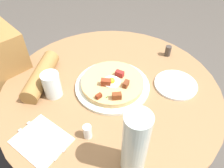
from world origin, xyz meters
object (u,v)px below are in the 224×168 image
breakfast_pizza (113,83)px  dining_table (111,115)px  pizza_plate (113,86)px  bread_plate (176,85)px  water_glass (52,85)px  knife (45,136)px  salt_shaker (88,132)px  fork (37,144)px  pepper_shaker (168,51)px  water_bottle (135,144)px  person_seated (2,111)px

breakfast_pizza → dining_table: bearing=-38.2°
dining_table → pizza_plate: bearing=151.0°
bread_plate → water_glass: (0.39, -0.30, 0.05)m
pizza_plate → water_glass: bearing=-34.4°
knife → dining_table: bearing=83.4°
bread_plate → salt_shaker: bearing=-8.6°
breakfast_pizza → fork: bearing=2.9°
fork → breakfast_pizza: bearing=83.0°
knife → pepper_shaker: (-0.66, 0.01, 0.02)m
pizza_plate → salt_shaker: bearing=26.1°
water_bottle → pepper_shaker: 0.59m
person_seated → bread_plate: person_seated is taller
bread_plate → knife: size_ratio=0.97×
person_seated → pepper_shaker: 0.89m
person_seated → pizza_plate: person_seated is taller
person_seated → bread_plate: bearing=131.9°
pizza_plate → pepper_shaker: (-0.34, 0.02, 0.02)m
breakfast_pizza → salt_shaker: 0.24m
knife → salt_shaker: 0.14m
pepper_shaker → fork: bearing=-0.3°
pepper_shaker → knife: bearing=-0.8°
knife → water_bottle: 0.32m
water_bottle → salt_shaker: water_bottle is taller
water_bottle → dining_table: bearing=-122.1°
dining_table → fork: (0.35, 0.02, 0.19)m
pepper_shaker → breakfast_pizza: bearing=-3.5°
pizza_plate → salt_shaker: salt_shaker is taller
bread_plate → fork: size_ratio=0.97×
pepper_shaker → dining_table: bearing=-4.5°
knife → water_glass: 0.20m
water_glass → salt_shaker: 0.24m
breakfast_pizza → salt_shaker: (0.22, 0.11, 0.00)m
dining_table → breakfast_pizza: bearing=141.8°
pizza_plate → knife: bearing=2.3°
bread_plate → fork: bearing=-15.3°
bread_plate → water_glass: size_ratio=1.68×
water_glass → salt_shaker: bearing=84.2°
person_seated → fork: bearing=90.2°
person_seated → fork: person_seated is taller
water_glass → water_bottle: size_ratio=0.45×
breakfast_pizza → water_glass: (0.19, -0.14, 0.03)m
water_bottle → pizza_plate: bearing=-123.9°
dining_table → water_glass: water_glass is taller
breakfast_pizza → knife: size_ratio=1.40×
pizza_plate → pepper_shaker: bearing=176.2°
fork → pizza_plate: bearing=83.2°
bread_plate → water_bottle: size_ratio=0.75×
dining_table → person_seated: (0.35, -0.44, -0.07)m
breakfast_pizza → salt_shaker: size_ratio=4.71×
salt_shaker → pepper_shaker: size_ratio=1.06×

